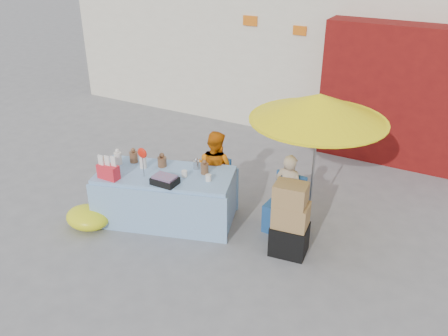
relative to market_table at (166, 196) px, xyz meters
The scene contains 9 objects.
ground 0.79m from the market_table, 32.78° to the right, with size 80.00×80.00×0.00m, color slate.
market_table is the anchor object (origin of this frame).
chair_left 0.77m from the market_table, 53.69° to the left, with size 0.51×0.50×0.85m.
chair_right 1.81m from the market_table, 19.76° to the left, with size 0.51×0.50×0.85m.
vendor_orange 0.90m from the market_table, 58.99° to the left, with size 0.63×0.49×1.29m, color orange.
vendor_beige 1.86m from the market_table, 23.68° to the left, with size 0.43×0.28×1.18m, color tan.
umbrella 2.64m from the market_table, 24.12° to the left, with size 1.90×1.90×2.09m.
box_stack 1.99m from the market_table, ahead, with size 0.54×0.46×1.09m.
tarp_bundle 1.21m from the market_table, 140.35° to the right, with size 0.71×0.57×0.32m, color yellow.
Camera 1 is at (3.24, -4.69, 4.05)m, focal length 38.00 mm.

